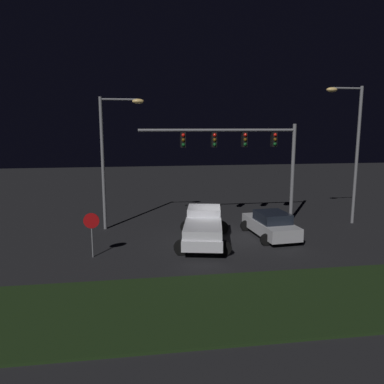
{
  "coord_description": "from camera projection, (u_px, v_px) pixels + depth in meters",
  "views": [
    {
      "loc": [
        -4.42,
        -20.67,
        6.38
      ],
      "look_at": [
        -1.14,
        1.26,
        2.51
      ],
      "focal_mm": 35.64,
      "sensor_mm": 36.0,
      "label": 1
    }
  ],
  "objects": [
    {
      "name": "grass_median",
      "position": [
        261.0,
        301.0,
        13.92
      ],
      "size": [
        23.79,
        5.32,
        0.1
      ],
      "primitive_type": "cube",
      "color": "black",
      "rests_on": "ground_plane"
    },
    {
      "name": "ground_plane",
      "position": [
        215.0,
        238.0,
        21.88
      ],
      "size": [
        80.0,
        80.0,
        0.0
      ],
      "primitive_type": "plane",
      "color": "black"
    },
    {
      "name": "car_sedan",
      "position": [
        271.0,
        225.0,
        22.03
      ],
      "size": [
        2.74,
        4.54,
        1.51
      ],
      "rotation": [
        0.0,
        0.0,
        1.66
      ],
      "color": "#B7B7BC",
      "rests_on": "ground_plane"
    },
    {
      "name": "street_lamp_right",
      "position": [
        352.0,
        140.0,
        24.32
      ],
      "size": [
        2.46,
        0.44,
        8.83
      ],
      "color": "slate",
      "rests_on": "ground_plane"
    },
    {
      "name": "traffic_signal_gantry",
      "position": [
        245.0,
        147.0,
        24.67
      ],
      "size": [
        10.32,
        0.56,
        6.5
      ],
      "color": "slate",
      "rests_on": "ground_plane"
    },
    {
      "name": "pickup_truck",
      "position": [
        204.0,
        225.0,
        20.86
      ],
      "size": [
        3.61,
        5.69,
        1.8
      ],
      "rotation": [
        0.0,
        0.0,
        1.37
      ],
      "color": "silver",
      "rests_on": "ground_plane"
    },
    {
      "name": "stop_sign",
      "position": [
        92.0,
        226.0,
        18.46
      ],
      "size": [
        0.76,
        0.08,
        2.23
      ],
      "color": "slate",
      "rests_on": "ground_plane"
    },
    {
      "name": "street_lamp_left",
      "position": [
        111.0,
        147.0,
        23.08
      ],
      "size": [
        2.66,
        0.44,
        8.07
      ],
      "color": "slate",
      "rests_on": "ground_plane"
    }
  ]
}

